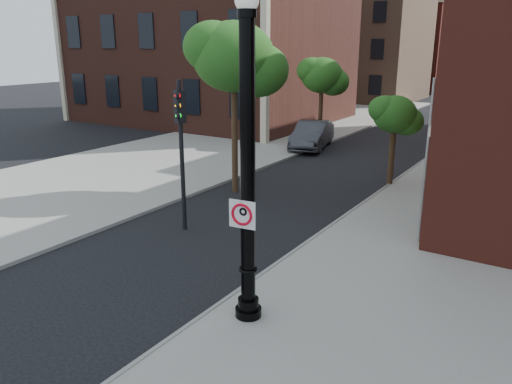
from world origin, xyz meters
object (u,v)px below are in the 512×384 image
Objects in this scene: lamppost at (248,182)px; parked_car at (312,135)px; traffic_signal_left at (181,131)px; no_parking_sign at (242,214)px; traffic_signal_right at (435,139)px.

parked_car is (-7.16, 17.30, -2.34)m from lamppost.
lamppost is 5.94m from traffic_signal_left.
lamppost is 1.44× the size of parked_car.
no_parking_sign is at bearing -96.56° from lamppost.
no_parking_sign reaches higher than parked_car.
no_parking_sign is 18.95m from parked_car.
traffic_signal_right is at bearing 74.93° from lamppost.
traffic_signal_left is at bearing -93.84° from parked_car.
traffic_signal_left is 7.61m from traffic_signal_right.
parked_car is 0.99× the size of traffic_signal_left.
traffic_signal_right is (6.71, 3.60, -0.13)m from traffic_signal_left.
lamppost is 1.43× the size of traffic_signal_left.
traffic_signal_left is at bearing -156.27° from traffic_signal_right.
no_parking_sign is 7.54m from traffic_signal_right.
traffic_signal_left reaches higher than parked_car.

